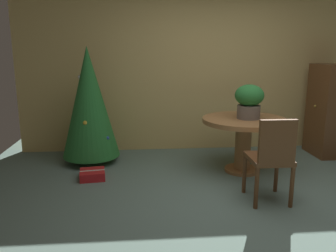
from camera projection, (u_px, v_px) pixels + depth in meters
ground_plane at (252, 206)px, 3.52m from camera, size 6.60×6.60×0.00m
back_wall_panel at (211, 68)px, 5.37m from camera, size 6.00×0.10×2.60m
round_dining_table at (244, 131)px, 4.42m from camera, size 1.07×1.07×0.72m
flower_vase at (249, 100)px, 4.31m from camera, size 0.37×0.37×0.44m
wooden_chair_near at (272, 156)px, 3.49m from camera, size 0.41×0.44×0.92m
holiday_tree at (89, 102)px, 4.72m from camera, size 0.80×0.80×1.63m
gift_box_red at (92, 175)px, 4.26m from camera, size 0.34×0.33×0.11m
wooden_cabinet at (331, 110)px, 5.13m from camera, size 0.53×0.62×1.37m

